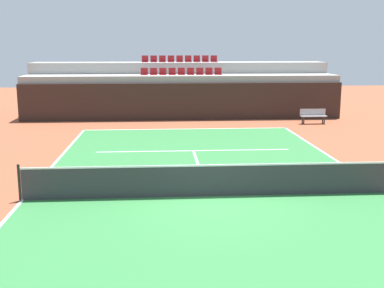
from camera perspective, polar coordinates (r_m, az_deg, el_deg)
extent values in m
plane|color=brown|center=(14.50, 2.00, -6.21)|extent=(80.00, 80.00, 0.00)
cube|color=#2D7238|center=(14.49, 2.00, -6.19)|extent=(11.00, 24.00, 0.01)
cube|color=white|center=(26.10, -0.72, 1.79)|extent=(11.00, 0.10, 0.00)
cube|color=white|center=(14.96, -19.38, -6.26)|extent=(0.10, 24.00, 0.00)
cube|color=white|center=(20.66, 0.16, -0.80)|extent=(8.26, 0.10, 0.00)
cube|color=white|center=(17.55, 0.92, -3.01)|extent=(0.10, 6.40, 0.00)
cube|color=black|center=(29.29, -1.11, 5.02)|extent=(19.47, 0.30, 2.22)
cube|color=#9E9E99|center=(30.61, -1.24, 5.68)|extent=(19.47, 2.40, 2.64)
cube|color=#9E9E99|center=(32.96, -1.44, 6.72)|extent=(19.47, 2.40, 3.35)
cube|color=maroon|center=(30.48, -5.65, 8.13)|extent=(0.44, 0.44, 0.04)
cube|color=maroon|center=(30.67, -5.65, 8.56)|extent=(0.44, 0.04, 0.40)
cube|color=maroon|center=(30.47, -4.55, 8.15)|extent=(0.44, 0.44, 0.04)
cube|color=maroon|center=(30.66, -4.56, 8.58)|extent=(0.44, 0.04, 0.40)
cube|color=maroon|center=(30.47, -3.45, 8.16)|extent=(0.44, 0.44, 0.04)
cube|color=maroon|center=(30.66, -3.46, 8.60)|extent=(0.44, 0.04, 0.40)
cube|color=maroon|center=(30.48, -2.35, 8.18)|extent=(0.44, 0.44, 0.04)
cube|color=maroon|center=(30.67, -2.36, 8.61)|extent=(0.44, 0.04, 0.40)
cube|color=maroon|center=(30.50, -1.25, 8.19)|extent=(0.44, 0.44, 0.04)
cube|color=maroon|center=(30.69, -1.27, 8.62)|extent=(0.44, 0.04, 0.40)
cube|color=maroon|center=(30.53, -0.15, 8.19)|extent=(0.44, 0.44, 0.04)
cube|color=maroon|center=(30.72, -0.17, 8.62)|extent=(0.44, 0.04, 0.40)
cube|color=maroon|center=(30.58, 0.95, 8.19)|extent=(0.44, 0.44, 0.04)
cube|color=maroon|center=(30.77, 0.92, 8.62)|extent=(0.44, 0.04, 0.40)
cube|color=maroon|center=(30.63, 2.04, 8.19)|extent=(0.44, 0.44, 0.04)
cube|color=maroon|center=(30.82, 2.01, 8.62)|extent=(0.44, 0.04, 0.40)
cube|color=maroon|center=(30.70, 3.13, 8.19)|extent=(0.44, 0.44, 0.04)
cube|color=maroon|center=(30.89, 3.09, 8.62)|extent=(0.44, 0.04, 0.40)
cube|color=maroon|center=(32.84, -5.56, 9.62)|extent=(0.44, 0.44, 0.04)
cube|color=maroon|center=(33.04, -5.56, 10.01)|extent=(0.44, 0.04, 0.40)
cube|color=maroon|center=(32.83, -4.54, 9.63)|extent=(0.44, 0.44, 0.04)
cube|color=maroon|center=(33.03, -4.54, 10.03)|extent=(0.44, 0.04, 0.40)
cube|color=maroon|center=(32.83, -3.51, 9.65)|extent=(0.44, 0.44, 0.04)
cube|color=maroon|center=(33.03, -3.52, 10.04)|extent=(0.44, 0.04, 0.40)
cube|color=maroon|center=(32.84, -2.48, 9.66)|extent=(0.44, 0.44, 0.04)
cube|color=maroon|center=(33.04, -2.50, 10.05)|extent=(0.44, 0.04, 0.40)
cube|color=maroon|center=(32.86, -1.46, 9.67)|extent=(0.44, 0.44, 0.04)
cube|color=maroon|center=(33.06, -1.47, 10.06)|extent=(0.44, 0.04, 0.40)
cube|color=maroon|center=(32.90, -0.43, 9.67)|extent=(0.44, 0.44, 0.04)
cube|color=maroon|center=(33.09, -0.45, 10.06)|extent=(0.44, 0.04, 0.40)
cube|color=maroon|center=(32.94, 0.59, 9.67)|extent=(0.44, 0.44, 0.04)
cube|color=maroon|center=(33.13, 0.56, 10.06)|extent=(0.44, 0.04, 0.40)
cube|color=maroon|center=(32.99, 1.61, 9.67)|extent=(0.44, 0.44, 0.04)
cube|color=maroon|center=(33.18, 1.58, 10.06)|extent=(0.44, 0.04, 0.40)
cube|color=maroon|center=(33.05, 2.63, 9.67)|extent=(0.44, 0.44, 0.04)
cube|color=maroon|center=(33.24, 2.59, 10.06)|extent=(0.44, 0.04, 0.40)
cylinder|color=black|center=(14.83, -19.70, -4.29)|extent=(0.08, 0.08, 1.07)
cube|color=#333338|center=(14.36, 2.01, -4.42)|extent=(10.90, 0.02, 0.92)
cube|color=white|center=(14.23, 2.03, -2.54)|extent=(10.90, 0.04, 0.05)
cube|color=#99999E|center=(28.70, 14.14, 3.21)|extent=(1.50, 0.40, 0.05)
cube|color=#99999E|center=(28.84, 14.05, 3.69)|extent=(1.50, 0.04, 0.36)
cube|color=#2D2D33|center=(28.42, 13.05, 2.70)|extent=(0.06, 0.06, 0.42)
cube|color=#2D2D33|center=(28.80, 15.34, 2.69)|extent=(0.06, 0.06, 0.42)
cube|color=#2D2D33|center=(28.69, 12.89, 2.78)|extent=(0.06, 0.06, 0.42)
cube|color=#2D2D33|center=(29.06, 15.16, 2.78)|extent=(0.06, 0.06, 0.42)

